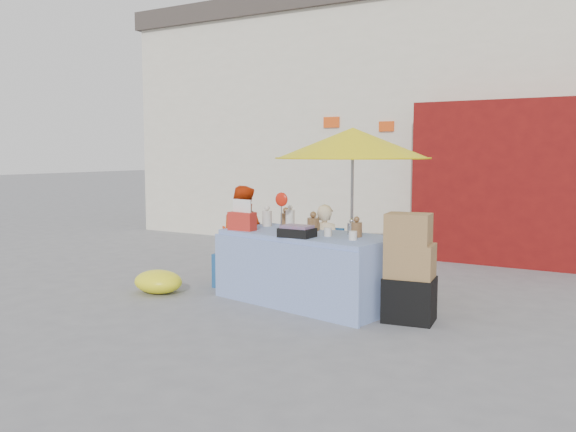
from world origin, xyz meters
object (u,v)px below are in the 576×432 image
Objects in this scene: vendor_orange at (242,235)px; chair_left at (237,267)px; box_stack at (409,272)px; chair_right at (319,277)px; market_table at (308,267)px; vendor_beige at (324,250)px; umbrella at (353,144)px.

chair_left is at bearing 85.23° from vendor_orange.
vendor_orange is (0.00, 0.13, 0.42)m from chair_left.
chair_right is at bearing 160.52° from box_stack.
vendor_beige is at bearing 101.31° from market_table.
vendor_beige is (-0.00, 0.44, 0.14)m from market_table.
umbrella is (1.55, 0.28, 1.64)m from chair_left.
chair_left is 1.00× the size of chair_right.
umbrella is (1.55, 0.15, 1.22)m from vendor_orange.
chair_left is at bearing 1.86° from vendor_beige.
chair_right is 0.74× the size of vendor_beige.
vendor_orange is at bearing -4.27° from vendor_beige.
market_table is 2.02× the size of box_stack.
box_stack is at bearing -23.75° from chair_right.
vendor_orange is (-1.25, 0.13, 0.42)m from chair_right.
chair_right is at bearing 169.59° from vendor_orange.
box_stack is (2.57, -0.60, -0.14)m from vendor_orange.
umbrella is (0.30, 0.28, 1.64)m from chair_right.
market_table is at bearing 156.44° from vendor_orange.
chair_right is 0.41× the size of umbrella.
chair_right is 0.35m from vendor_beige.
vendor_beige is 0.55× the size of umbrella.
market_table is 0.35m from chair_right.
umbrella is at bearing 143.61° from box_stack.
market_table reaches higher than chair_left.
vendor_beige reaches higher than chair_right.
chair_right is at bearing -136.66° from umbrella.
chair_left is 1.25m from chair_right.
market_table reaches higher than box_stack.
box_stack reaches higher than chair_right.
umbrella reaches higher than vendor_beige.
box_stack is at bearing 3.95° from market_table.
umbrella reaches higher than chair_right.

